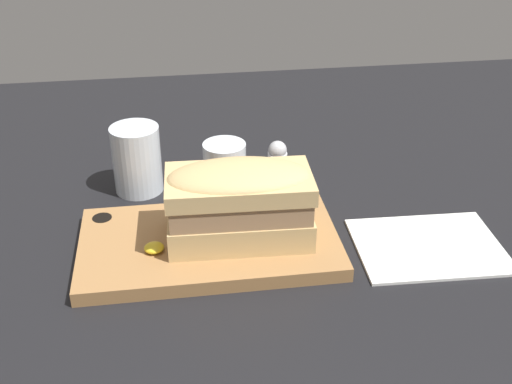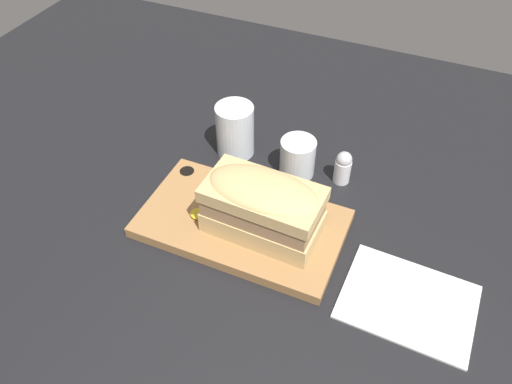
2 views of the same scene
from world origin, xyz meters
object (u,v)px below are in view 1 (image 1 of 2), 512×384
Objects in this scene: serving_board at (209,243)px; water_glass at (137,163)px; sandwich at (239,199)px; napkin at (428,246)px; salt_shaker at (277,161)px; wine_glass at (225,167)px.

serving_board is 3.25× the size of water_glass.
napkin is (24.42, -3.23, -7.31)cm from sandwich.
serving_board reaches higher than napkin.
napkin is 26.91cm from salt_shaker.
serving_board is at bearing -103.17° from wine_glass.
napkin is at bearing -29.28° from water_glass.
serving_board is 1.80× the size of sandwich.
water_glass is (-13.11, 17.82, -3.07)cm from sandwich.
water_glass is (-9.11, 17.32, 3.49)cm from serving_board.
water_glass is 1.42× the size of wine_glass.
wine_glass reaches higher than serving_board.
napkin is at bearing -39.16° from wine_glass.
serving_board is 28.68cm from napkin.
serving_board is at bearing -124.68° from salt_shaker.
water_glass reaches higher than napkin.
salt_shaker is (-16.38, 21.13, 3.10)cm from napkin.
sandwich reaches higher than wine_glass.
serving_board is 1.71× the size of napkin.
water_glass is 0.53× the size of napkin.
napkin is at bearing -7.47° from serving_board.
water_glass is at bearing 117.74° from serving_board.
water_glass is 43.24cm from napkin.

